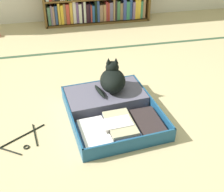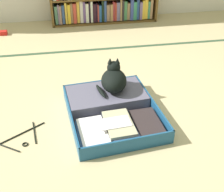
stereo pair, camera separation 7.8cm
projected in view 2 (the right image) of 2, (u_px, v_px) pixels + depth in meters
The scene contains 6 objects.
ground_plane at pixel (100, 126), 2.12m from camera, with size 10.00×10.00×0.00m, color tan.
tatami_border at pixel (83, 50), 3.21m from camera, with size 4.80×0.05×0.00m.
open_suitcase at pixel (111, 109), 2.21m from camera, with size 0.72×0.83×0.11m.
black_cat at pixel (114, 79), 2.29m from camera, with size 0.27×0.30×0.26m.
clothes_hanger at pixel (20, 138), 2.00m from camera, with size 0.38×0.30×0.01m.
small_red_pouch at pixel (3, 33), 3.57m from camera, with size 0.10×0.07×0.05m.
Camera 2 is at (-0.19, -1.63, 1.36)m, focal length 46.14 mm.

